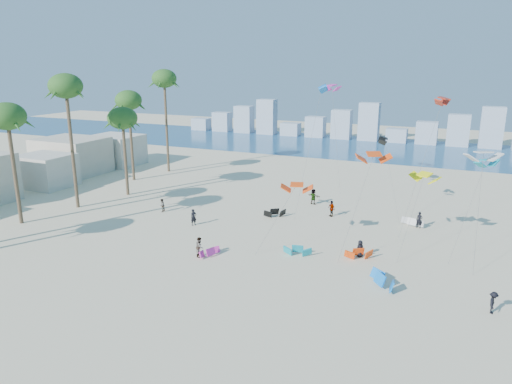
% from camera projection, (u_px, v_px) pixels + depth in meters
% --- Properties ---
extents(ground, '(220.00, 220.00, 0.00)m').
position_uv_depth(ground, '(131.00, 298.00, 34.80)').
color(ground, beige).
rests_on(ground, ground).
extents(ocean, '(220.00, 220.00, 0.00)m').
position_uv_depth(ocean, '(352.00, 147.00, 98.28)').
color(ocean, navy).
rests_on(ocean, ground).
extents(kitesurfer_near, '(0.73, 0.78, 1.78)m').
position_uv_depth(kitesurfer_near, '(194.00, 217.00, 50.34)').
color(kitesurfer_near, black).
rests_on(kitesurfer_near, ground).
extents(kitesurfer_mid, '(0.93, 1.05, 1.80)m').
position_uv_depth(kitesurfer_mid, '(200.00, 247.00, 42.20)').
color(kitesurfer_mid, gray).
rests_on(kitesurfer_mid, ground).
extents(kitesurfers_far, '(35.12, 21.40, 1.91)m').
position_uv_depth(kitesurfers_far, '(329.00, 219.00, 49.97)').
color(kitesurfers_far, black).
rests_on(kitesurfers_far, ground).
extents(grounded_kites, '(17.84, 18.20, 1.00)m').
position_uv_depth(grounded_kites, '(332.00, 246.00, 43.63)').
color(grounded_kites, '#D02EA4').
rests_on(grounded_kites, ground).
extents(flying_kites, '(21.84, 27.73, 14.97)m').
position_uv_depth(flying_kites, '(384.00, 132.00, 46.81)').
color(flying_kites, '#F0420C').
rests_on(flying_kites, ground).
extents(palm_row, '(8.29, 44.80, 15.98)m').
position_uv_depth(palm_row, '(65.00, 106.00, 54.11)').
color(palm_row, brown).
rests_on(palm_row, ground).
extents(beachfront_buildings, '(11.50, 43.00, 6.00)m').
position_uv_depth(beachfront_buildings, '(30.00, 168.00, 65.64)').
color(beachfront_buildings, beige).
rests_on(beachfront_buildings, ground).
extents(distant_skyline, '(85.00, 3.00, 8.40)m').
position_uv_depth(distant_skyline, '(357.00, 126.00, 106.75)').
color(distant_skyline, '#9EADBF').
rests_on(distant_skyline, ground).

